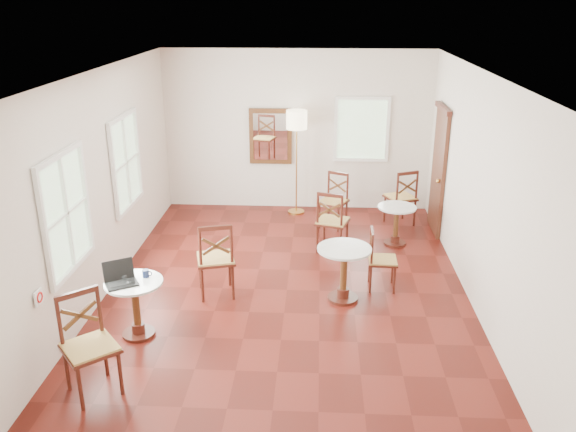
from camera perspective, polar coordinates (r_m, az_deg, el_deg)
The scene contains 17 objects.
ground at distance 8.35m, azimuth -0.11°, elevation -7.17°, with size 7.00×7.00×0.00m, color #55150E.
room_shell at distance 7.92m, azimuth -0.45°, elevation 5.98°, with size 5.02×7.02×3.01m.
cafe_table_near at distance 7.33m, azimuth -14.55°, elevation -8.09°, with size 0.69×0.69×0.73m.
cafe_table_mid at distance 7.93m, azimuth 5.43°, elevation -5.02°, with size 0.72×0.72×0.76m.
cafe_table_back at distance 9.82m, azimuth 10.44°, elevation -0.47°, with size 0.63×0.63×0.67m.
chair_near_a at distance 8.05m, azimuth -7.03°, elevation -4.14°, with size 0.61×0.61×1.09m.
chair_near_b at distance 6.46m, azimuth -18.73°, elevation -11.80°, with size 0.71×0.71×1.10m.
chair_mid_a at distance 9.40m, azimuth 4.30°, elevation -0.50°, with size 0.59×0.59×1.03m.
chair_mid_b at distance 8.32m, azimuth 8.99°, elevation -4.20°, with size 0.41×0.41×0.87m.
chair_back_a at distance 10.68m, azimuth 10.92°, elevation 1.80°, with size 0.62×0.62×1.03m.
chair_back_b at distance 10.44m, azimuth 4.48°, elevation 1.50°, with size 0.59×0.59×0.97m.
floor_lamp at distance 10.76m, azimuth 0.84°, elevation 8.63°, with size 0.38×0.38×1.95m.
laptop at distance 7.19m, azimuth -15.95°, elevation -5.78°, with size 0.46×0.44×0.25m.
mouse at distance 7.15m, azimuth -15.00°, elevation -6.21°, with size 0.11×0.07×0.04m, color black.
navy_mug at distance 7.26m, azimuth -13.60°, elevation -5.43°, with size 0.12×0.08×0.09m.
water_glass at distance 7.18m, azimuth -15.56°, elevation -5.93°, with size 0.05×0.05×0.09m, color white.
power_adapter at distance 7.25m, azimuth -16.37°, elevation -12.62°, with size 0.10×0.06×0.04m, color black.
Camera 1 is at (0.41, -7.37, 3.89)m, focal length 36.69 mm.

